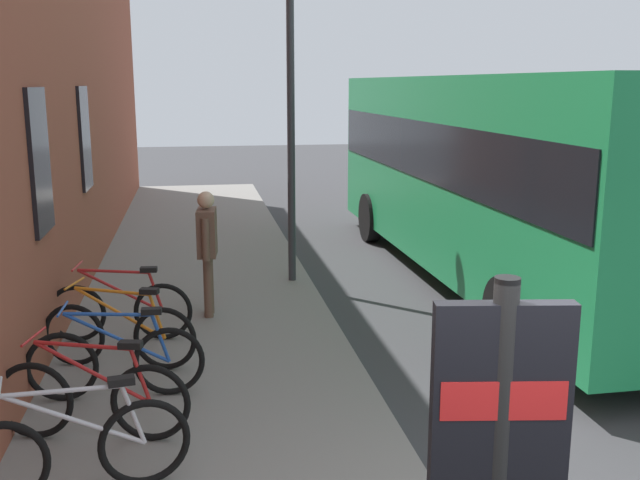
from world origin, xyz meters
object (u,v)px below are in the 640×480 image
(bicycle_far_end, at_px, (93,399))
(bicycle_end_of_row, at_px, (117,361))
(bicycle_nearest_sign, at_px, (76,451))
(bicycle_under_window, at_px, (120,334))
(street_lamp, at_px, (291,99))
(transit_info_sign, at_px, (497,470))
(bicycle_mid_rack, at_px, (121,310))
(pedestrian_by_facade, at_px, (207,241))
(city_bus, at_px, (493,166))

(bicycle_far_end, distance_m, bicycle_end_of_row, 0.89)
(bicycle_end_of_row, bearing_deg, bicycle_nearest_sign, 175.95)
(bicycle_under_window, height_order, street_lamp, street_lamp)
(bicycle_nearest_sign, height_order, bicycle_under_window, same)
(bicycle_far_end, xyz_separation_m, transit_info_sign, (-3.74, -2.12, 1.21))
(bicycle_end_of_row, relative_size, street_lamp, 0.37)
(bicycle_mid_rack, xyz_separation_m, pedestrian_by_facade, (0.84, -1.09, 0.66))
(bicycle_end_of_row, relative_size, pedestrian_by_facade, 1.03)
(bicycle_end_of_row, relative_size, bicycle_mid_rack, 1.00)
(transit_info_sign, distance_m, city_bus, 9.40)
(bicycle_nearest_sign, relative_size, pedestrian_by_facade, 1.02)
(city_bus, bearing_deg, pedestrian_by_facade, 107.58)
(bicycle_far_end, xyz_separation_m, bicycle_end_of_row, (0.88, -0.12, 0.00))
(transit_info_sign, xyz_separation_m, street_lamp, (8.80, -0.34, 1.28))
(pedestrian_by_facade, bearing_deg, street_lamp, -40.19)
(city_bus, height_order, street_lamp, street_lamp)
(bicycle_end_of_row, relative_size, transit_info_sign, 0.74)
(bicycle_far_end, xyz_separation_m, bicycle_mid_rack, (2.60, -0.00, 0.00))
(bicycle_mid_rack, height_order, city_bus, city_bus)
(bicycle_far_end, xyz_separation_m, pedestrian_by_facade, (3.44, -1.09, 0.66))
(bicycle_nearest_sign, xyz_separation_m, bicycle_end_of_row, (1.82, -0.13, 0.00))
(bicycle_end_of_row, bearing_deg, bicycle_far_end, 172.07)
(pedestrian_by_facade, bearing_deg, city_bus, -72.42)
(bicycle_nearest_sign, bearing_deg, bicycle_mid_rack, -0.14)
(bicycle_nearest_sign, bearing_deg, transit_info_sign, -142.81)
(pedestrian_by_facade, height_order, street_lamp, street_lamp)
(bicycle_nearest_sign, height_order, bicycle_mid_rack, same)
(bicycle_nearest_sign, distance_m, bicycle_end_of_row, 1.83)
(bicycle_nearest_sign, xyz_separation_m, bicycle_mid_rack, (3.54, -0.01, 0.00))
(street_lamp, bearing_deg, bicycle_nearest_sign, 157.65)
(street_lamp, bearing_deg, city_bus, -92.42)
(bicycle_far_end, height_order, bicycle_mid_rack, same)
(bicycle_far_end, xyz_separation_m, city_bus, (4.92, -5.76, 1.41))
(bicycle_end_of_row, xyz_separation_m, bicycle_under_window, (0.82, 0.05, 0.00))
(transit_info_sign, height_order, city_bus, city_bus)
(bicycle_end_of_row, bearing_deg, city_bus, -54.38)
(bicycle_nearest_sign, bearing_deg, bicycle_end_of_row, -4.05)
(bicycle_far_end, xyz_separation_m, bicycle_under_window, (1.70, -0.08, 0.00))
(bicycle_end_of_row, bearing_deg, bicycle_mid_rack, 3.99)
(bicycle_under_window, relative_size, city_bus, 0.16)
(pedestrian_by_facade, distance_m, street_lamp, 2.80)
(bicycle_end_of_row, height_order, pedestrian_by_facade, pedestrian_by_facade)
(transit_info_sign, bearing_deg, bicycle_under_window, 20.57)
(bicycle_end_of_row, relative_size, city_bus, 0.17)
(bicycle_under_window, xyz_separation_m, city_bus, (3.22, -5.69, 1.41))
(bicycle_mid_rack, xyz_separation_m, street_lamp, (2.46, -2.46, 2.49))
(bicycle_nearest_sign, relative_size, bicycle_mid_rack, 0.99)
(city_bus, bearing_deg, bicycle_nearest_sign, 135.46)
(bicycle_far_end, height_order, transit_info_sign, transit_info_sign)
(bicycle_nearest_sign, relative_size, bicycle_end_of_row, 0.99)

